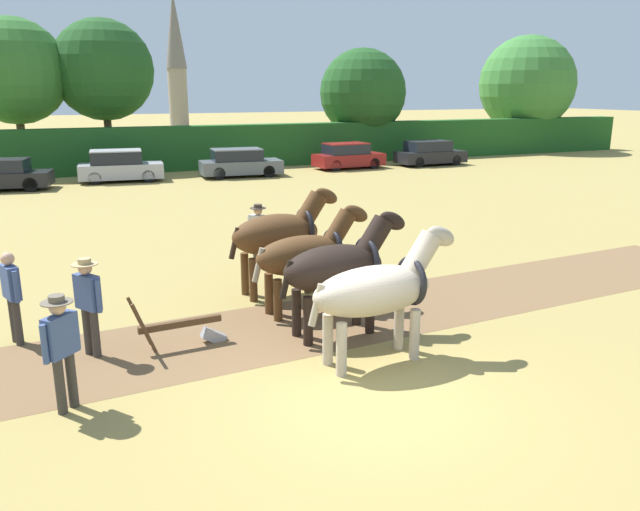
{
  "coord_description": "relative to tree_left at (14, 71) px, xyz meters",
  "views": [
    {
      "loc": [
        -4.19,
        -7.58,
        4.54
      ],
      "look_at": [
        0.99,
        4.25,
        1.1
      ],
      "focal_mm": 35.0,
      "sensor_mm": 36.0,
      "label": 1
    }
  ],
  "objects": [
    {
      "name": "tree_center",
      "position": [
        20.84,
        -1.51,
        -1.17
      ],
      "size": [
        5.71,
        5.71,
        7.23
      ],
      "color": "#423323",
      "rests_on": "ground"
    },
    {
      "name": "farmer_onlooker_left",
      "position": [
        1.05,
        -30.44,
        -4.49
      ],
      "size": [
        0.52,
        0.5,
        1.76
      ],
      "rotation": [
        0.0,
        0.0,
        -0.81
      ],
      "color": "#38332D",
      "rests_on": "ground"
    },
    {
      "name": "draft_horse_trail_right",
      "position": [
        5.79,
        -26.56,
        -4.14
      ],
      "size": [
        2.75,
        1.08,
        2.44
      ],
      "rotation": [
        0.0,
        0.0,
        0.05
      ],
      "color": "#513319",
      "rests_on": "ground"
    },
    {
      "name": "tree_center_left",
      "position": [
        4.68,
        -0.03,
        0.11
      ],
      "size": [
        5.77,
        5.77,
        8.54
      ],
      "color": "#423323",
      "rests_on": "ground"
    },
    {
      "name": "parked_car_right",
      "position": [
        10.66,
        -6.9,
        -4.81
      ],
      "size": [
        4.45,
        2.19,
        1.5
      ],
      "rotation": [
        0.0,
        0.0,
        -0.09
      ],
      "color": "#565B66",
      "rests_on": "ground"
    },
    {
      "name": "tree_left",
      "position": [
        0.0,
        0.0,
        0.0
      ],
      "size": [
        5.78,
        5.78,
        8.43
      ],
      "color": "brown",
      "rests_on": "ground"
    },
    {
      "name": "farmer_at_plow",
      "position": [
        1.53,
        -28.53,
        -4.48
      ],
      "size": [
        0.45,
        0.6,
        1.77
      ],
      "rotation": [
        0.0,
        0.0,
        0.56
      ],
      "color": "#38332D",
      "rests_on": "ground"
    },
    {
      "name": "church_spire",
      "position": [
        15.57,
        33.55,
        2.41
      ],
      "size": [
        2.34,
        2.34,
        15.17
      ],
      "color": "gray",
      "rests_on": "ground"
    },
    {
      "name": "parked_car_center_right",
      "position": [
        4.53,
        -6.25,
        -4.76
      ],
      "size": [
        4.29,
        2.25,
        1.6
      ],
      "rotation": [
        0.0,
        0.0,
        -0.11
      ],
      "color": "#A8A8B2",
      "rests_on": "ground"
    },
    {
      "name": "plowed_furrow_strip",
      "position": [
        0.89,
        -28.91,
        -5.53
      ],
      "size": [
        32.85,
        4.69,
        0.01
      ],
      "primitive_type": "cube",
      "rotation": [
        0.0,
        0.0,
        0.05
      ],
      "color": "brown",
      "rests_on": "ground"
    },
    {
      "name": "farmer_onlooker_right",
      "position": [
        0.3,
        -27.4,
        -4.51
      ],
      "size": [
        0.35,
        0.66,
        1.74
      ],
      "rotation": [
        0.0,
        0.0,
        0.32
      ],
      "color": "#38332D",
      "rests_on": "ground"
    },
    {
      "name": "parked_car_center",
      "position": [
        -0.75,
        -7.02,
        -4.83
      ],
      "size": [
        4.25,
        2.59,
        1.44
      ],
      "rotation": [
        0.0,
        0.0,
        -0.21
      ],
      "color": "black",
      "rests_on": "ground"
    },
    {
      "name": "ground_plane",
      "position": [
        5.3,
        -31.9,
        -5.53
      ],
      "size": [
        240.0,
        240.0,
        0.0
      ],
      "primitive_type": "plane",
      "color": "#998447"
    },
    {
      "name": "plow",
      "position": [
        3.17,
        -28.79,
        -5.21
      ],
      "size": [
        1.74,
        0.48,
        1.13
      ],
      "rotation": [
        0.0,
        0.0,
        0.05
      ],
      "color": "#4C331E",
      "rests_on": "ground"
    },
    {
      "name": "draft_horse_trail_left",
      "position": [
        5.87,
        -27.95,
        -4.29
      ],
      "size": [
        2.72,
        0.97,
        2.27
      ],
      "rotation": [
        0.0,
        0.0,
        0.05
      ],
      "color": "#513319",
      "rests_on": "ground"
    },
    {
      "name": "tree_center_right",
      "position": [
        35.16,
        -0.89,
        -0.57
      ],
      "size": [
        7.16,
        7.16,
        8.55
      ],
      "color": "brown",
      "rests_on": "ground"
    },
    {
      "name": "draft_horse_lead_left",
      "position": [
        6.03,
        -30.73,
        -4.24
      ],
      "size": [
        2.91,
        1.0,
        2.35
      ],
      "rotation": [
        0.0,
        0.0,
        0.05
      ],
      "color": "#B2A38E",
      "rests_on": "ground"
    },
    {
      "name": "farmer_beside_team",
      "position": [
        5.99,
        -24.37,
        -4.54
      ],
      "size": [
        0.45,
        0.55,
        1.7
      ],
      "rotation": [
        0.0,
        0.0,
        0.65
      ],
      "color": "#38332D",
      "rests_on": "ground"
    },
    {
      "name": "draft_horse_lead_right",
      "position": [
        5.95,
        -29.34,
        -4.2
      ],
      "size": [
        2.73,
        1.03,
        2.37
      ],
      "rotation": [
        0.0,
        0.0,
        0.05
      ],
      "color": "black",
      "rests_on": "ground"
    },
    {
      "name": "parked_car_far_right",
      "position": [
        17.55,
        -6.07,
        -4.8
      ],
      "size": [
        4.21,
        1.95,
        1.51
      ],
      "rotation": [
        0.0,
        0.0,
        0.05
      ],
      "color": "maroon",
      "rests_on": "ground"
    },
    {
      "name": "hedgerow",
      "position": [
        5.3,
        -2.78,
        -4.27
      ],
      "size": [
        72.94,
        1.24,
        2.53
      ],
      "primitive_type": "cube",
      "color": "#1E511E",
      "rests_on": "ground"
    },
    {
      "name": "parked_car_end_right",
      "position": [
        22.98,
        -6.52,
        -4.8
      ],
      "size": [
        4.34,
        1.82,
        1.51
      ],
      "rotation": [
        0.0,
        0.0,
        0.01
      ],
      "color": "black",
      "rests_on": "ground"
    }
  ]
}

